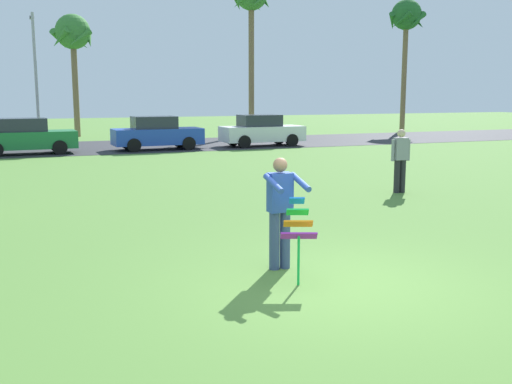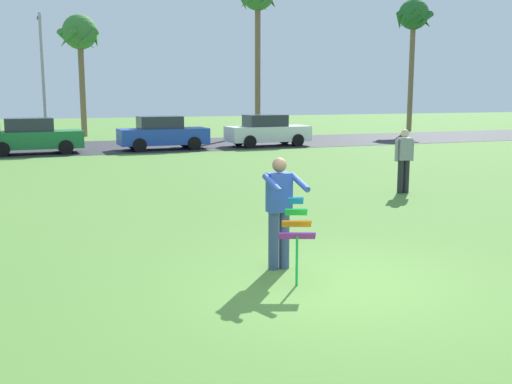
# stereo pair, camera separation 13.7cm
# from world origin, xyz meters

# --- Properties ---
(ground_plane) EXTENTS (120.00, 120.00, 0.00)m
(ground_plane) POSITION_xyz_m (0.00, 0.00, 0.00)
(ground_plane) COLOR #568438
(road_strip) EXTENTS (120.00, 8.00, 0.01)m
(road_strip) POSITION_xyz_m (0.00, 23.48, 0.01)
(road_strip) COLOR #2D2D33
(road_strip) RESTS_ON ground
(person_kite_flyer) EXTENTS (0.54, 0.65, 1.73)m
(person_kite_flyer) POSITION_xyz_m (-0.47, 0.97, 0.95)
(person_kite_flyer) COLOR #384772
(person_kite_flyer) RESTS_ON ground
(kite_held) EXTENTS (0.57, 0.72, 1.19)m
(kite_held) POSITION_xyz_m (-0.49, 0.30, 0.81)
(kite_held) COLOR blue
(kite_held) RESTS_ON ground
(parked_car_green) EXTENTS (4.26, 1.95, 1.60)m
(parked_car_green) POSITION_xyz_m (-3.93, 21.08, 0.77)
(parked_car_green) COLOR #1E7238
(parked_car_green) RESTS_ON ground
(parked_car_blue) EXTENTS (4.24, 1.91, 1.60)m
(parked_car_blue) POSITION_xyz_m (1.92, 21.08, 0.77)
(parked_car_blue) COLOR #2347B7
(parked_car_blue) RESTS_ON ground
(parked_car_white) EXTENTS (4.23, 1.89, 1.60)m
(parked_car_white) POSITION_xyz_m (7.33, 21.08, 0.77)
(parked_car_white) COLOR white
(parked_car_white) RESTS_ON ground
(palm_tree_right_near) EXTENTS (2.58, 2.71, 7.42)m
(palm_tree_right_near) POSITION_xyz_m (-0.85, 31.47, 6.08)
(palm_tree_right_near) COLOR brown
(palm_tree_right_near) RESTS_ON ground
(palm_tree_centre_far) EXTENTS (2.58, 2.71, 9.96)m
(palm_tree_centre_far) POSITION_xyz_m (9.96, 29.36, 8.42)
(palm_tree_centre_far) COLOR brown
(palm_tree_centre_far) RESTS_ON ground
(palm_tree_far_left) EXTENTS (2.58, 2.71, 9.17)m
(palm_tree_far_left) POSITION_xyz_m (21.52, 29.09, 7.70)
(palm_tree_far_left) COLOR brown
(palm_tree_far_left) RESTS_ON ground
(streetlight_pole) EXTENTS (0.24, 1.65, 7.00)m
(streetlight_pole) POSITION_xyz_m (-3.18, 28.28, 4.00)
(streetlight_pole) COLOR #9E9EA3
(streetlight_pole) RESTS_ON ground
(person_walker_near) EXTENTS (0.57, 0.24, 1.73)m
(person_walker_near) POSITION_xyz_m (5.44, 6.33, 0.93)
(person_walker_near) COLOR #26262B
(person_walker_near) RESTS_ON ground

